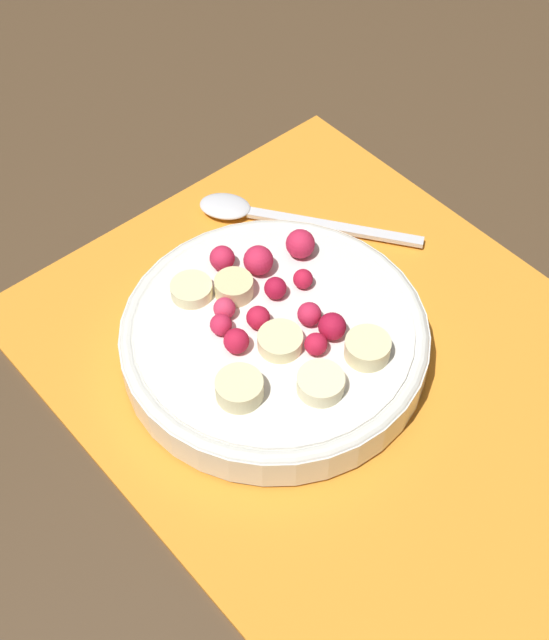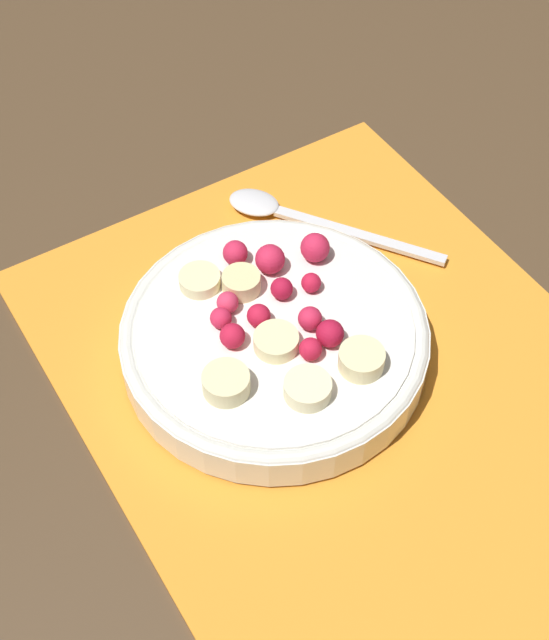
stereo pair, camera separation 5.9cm
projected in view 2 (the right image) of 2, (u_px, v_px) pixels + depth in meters
ground_plane at (357, 396)px, 0.61m from camera, size 3.00×3.00×0.00m
placemat at (357, 394)px, 0.60m from camera, size 0.47×0.35×0.01m
fruit_bowl at (275, 336)px, 0.61m from camera, size 0.21×0.21×0.05m
spoon at (289, 213)px, 0.71m from camera, size 0.16×0.12×0.01m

